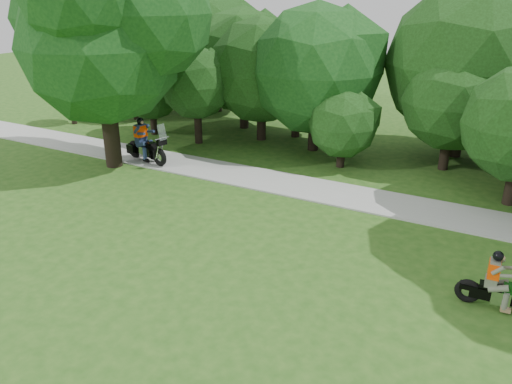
% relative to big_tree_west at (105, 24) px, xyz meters
% --- Properties ---
extents(ground, '(100.00, 100.00, 0.00)m').
position_rel_big_tree_west_xyz_m(ground, '(10.54, -6.85, -5.76)').
color(ground, '#255217').
rests_on(ground, ground).
extents(walkway, '(60.00, 2.20, 0.06)m').
position_rel_big_tree_west_xyz_m(walkway, '(10.54, 1.15, -5.73)').
color(walkway, '#A4A49F').
rests_on(walkway, ground).
extents(tree_line, '(39.65, 12.85, 7.61)m').
position_rel_big_tree_west_xyz_m(tree_line, '(12.55, 7.75, -2.12)').
color(tree_line, black).
rests_on(tree_line, ground).
extents(big_tree_west, '(8.64, 6.56, 9.96)m').
position_rel_big_tree_west_xyz_m(big_tree_west, '(0.00, 0.00, 0.00)').
color(big_tree_west, black).
rests_on(big_tree_west, ground).
extents(chopper_motorcycle, '(2.12, 0.56, 1.51)m').
position_rel_big_tree_west_xyz_m(chopper_motorcycle, '(15.31, -3.77, -5.20)').
color(chopper_motorcycle, black).
rests_on(chopper_motorcycle, ground).
extents(touring_motorcycle, '(2.50, 1.12, 1.92)m').
position_rel_big_tree_west_xyz_m(touring_motorcycle, '(0.89, 0.66, -5.00)').
color(touring_motorcycle, black).
rests_on(touring_motorcycle, walkway).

